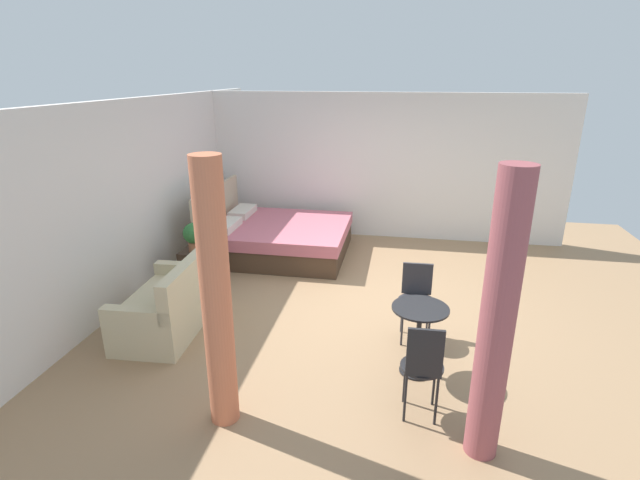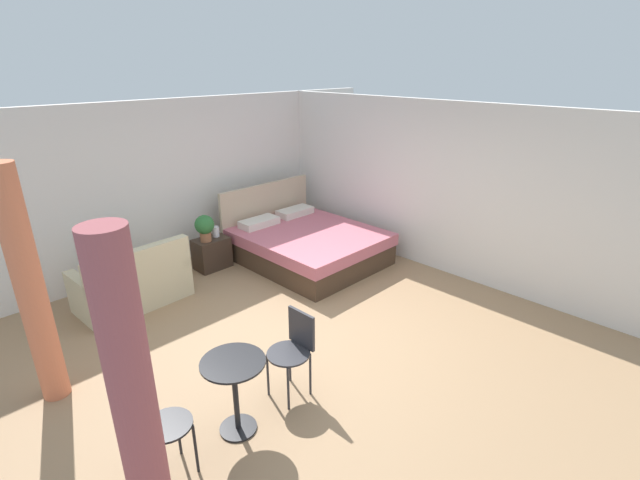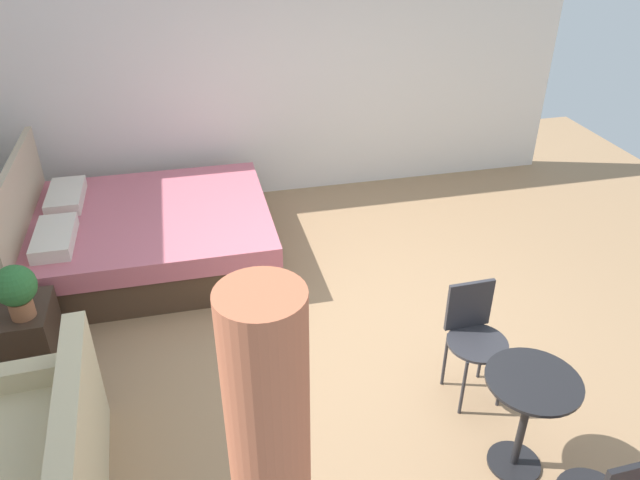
{
  "view_description": "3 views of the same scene",
  "coord_description": "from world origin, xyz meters",
  "px_view_note": "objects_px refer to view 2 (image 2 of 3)",
  "views": [
    {
      "loc": [
        -5.8,
        -0.39,
        2.9
      ],
      "look_at": [
        -0.11,
        0.64,
        0.86
      ],
      "focal_mm": 26.65,
      "sensor_mm": 36.0,
      "label": 1
    },
    {
      "loc": [
        -3.27,
        -3.39,
        3.1
      ],
      "look_at": [
        0.54,
        0.4,
        0.98
      ],
      "focal_mm": 25.38,
      "sensor_mm": 36.0,
      "label": 2
    },
    {
      "loc": [
        -3.79,
        1.2,
        3.25
      ],
      "look_at": [
        0.44,
        0.2,
        0.64
      ],
      "focal_mm": 34.04,
      "sensor_mm": 36.0,
      "label": 3
    }
  ],
  "objects_px": {
    "bed": "(306,244)",
    "cafe_chair_near_couch": "(157,422)",
    "nightstand": "(212,253)",
    "potted_plant": "(205,226)",
    "vase": "(216,232)",
    "cafe_chair_near_window": "(294,345)",
    "couch": "(134,284)",
    "balcony_table": "(235,383)"
  },
  "relations": [
    {
      "from": "bed",
      "to": "cafe_chair_near_couch",
      "type": "height_order",
      "value": "bed"
    },
    {
      "from": "nightstand",
      "to": "potted_plant",
      "type": "bearing_deg",
      "value": -163.05
    },
    {
      "from": "vase",
      "to": "cafe_chair_near_window",
      "type": "height_order",
      "value": "cafe_chair_near_window"
    },
    {
      "from": "cafe_chair_near_window",
      "to": "cafe_chair_near_couch",
      "type": "height_order",
      "value": "cafe_chair_near_couch"
    },
    {
      "from": "vase",
      "to": "cafe_chair_near_window",
      "type": "relative_size",
      "value": 0.19
    },
    {
      "from": "bed",
      "to": "cafe_chair_near_couch",
      "type": "relative_size",
      "value": 2.36
    },
    {
      "from": "couch",
      "to": "cafe_chair_near_window",
      "type": "height_order",
      "value": "couch"
    },
    {
      "from": "couch",
      "to": "cafe_chair_near_couch",
      "type": "distance_m",
      "value": 3.1
    },
    {
      "from": "potted_plant",
      "to": "cafe_chair_near_couch",
      "type": "distance_m",
      "value": 3.93
    },
    {
      "from": "couch",
      "to": "balcony_table",
      "type": "xyz_separation_m",
      "value": [
        -0.36,
        -2.87,
        0.21
      ]
    },
    {
      "from": "couch",
      "to": "nightstand",
      "type": "bearing_deg",
      "value": 10.95
    },
    {
      "from": "bed",
      "to": "balcony_table",
      "type": "distance_m",
      "value": 3.81
    },
    {
      "from": "balcony_table",
      "to": "cafe_chair_near_couch",
      "type": "relative_size",
      "value": 0.78
    },
    {
      "from": "balcony_table",
      "to": "cafe_chair_near_window",
      "type": "distance_m",
      "value": 0.72
    },
    {
      "from": "couch",
      "to": "vase",
      "type": "distance_m",
      "value": 1.57
    },
    {
      "from": "potted_plant",
      "to": "cafe_chair_near_window",
      "type": "bearing_deg",
      "value": -106.87
    },
    {
      "from": "bed",
      "to": "potted_plant",
      "type": "height_order",
      "value": "bed"
    },
    {
      "from": "vase",
      "to": "potted_plant",
      "type": "bearing_deg",
      "value": -166.04
    },
    {
      "from": "cafe_chair_near_window",
      "to": "bed",
      "type": "bearing_deg",
      "value": 44.52
    },
    {
      "from": "potted_plant",
      "to": "balcony_table",
      "type": "height_order",
      "value": "potted_plant"
    },
    {
      "from": "couch",
      "to": "potted_plant",
      "type": "relative_size",
      "value": 3.42
    },
    {
      "from": "nightstand",
      "to": "cafe_chair_near_couch",
      "type": "xyz_separation_m",
      "value": [
        -2.47,
        -3.16,
        0.32
      ]
    },
    {
      "from": "couch",
      "to": "vase",
      "type": "bearing_deg",
      "value": 10.99
    },
    {
      "from": "cafe_chair_near_window",
      "to": "couch",
      "type": "bearing_deg",
      "value": 97.12
    },
    {
      "from": "bed",
      "to": "cafe_chair_near_couch",
      "type": "distance_m",
      "value": 4.41
    },
    {
      "from": "vase",
      "to": "balcony_table",
      "type": "distance_m",
      "value": 3.68
    },
    {
      "from": "couch",
      "to": "nightstand",
      "type": "relative_size",
      "value": 2.68
    },
    {
      "from": "nightstand",
      "to": "balcony_table",
      "type": "distance_m",
      "value": 3.61
    },
    {
      "from": "potted_plant",
      "to": "cafe_chair_near_window",
      "type": "distance_m",
      "value": 3.24
    },
    {
      "from": "bed",
      "to": "vase",
      "type": "xyz_separation_m",
      "value": [
        -1.16,
        0.87,
        0.29
      ]
    },
    {
      "from": "balcony_table",
      "to": "cafe_chair_near_window",
      "type": "bearing_deg",
      "value": 1.3
    },
    {
      "from": "vase",
      "to": "cafe_chair_near_couch",
      "type": "distance_m",
      "value": 4.11
    },
    {
      "from": "vase",
      "to": "balcony_table",
      "type": "xyz_separation_m",
      "value": [
        -1.87,
        -3.17,
        -0.08
      ]
    },
    {
      "from": "bed",
      "to": "cafe_chair_near_couch",
      "type": "bearing_deg",
      "value": -148.3
    },
    {
      "from": "bed",
      "to": "cafe_chair_near_window",
      "type": "bearing_deg",
      "value": -135.48
    },
    {
      "from": "cafe_chair_near_window",
      "to": "vase",
      "type": "bearing_deg",
      "value": 69.8
    },
    {
      "from": "cafe_chair_near_couch",
      "to": "vase",
      "type": "bearing_deg",
      "value": 50.91
    },
    {
      "from": "nightstand",
      "to": "balcony_table",
      "type": "relative_size",
      "value": 0.73
    },
    {
      "from": "bed",
      "to": "potted_plant",
      "type": "bearing_deg",
      "value": 149.31
    },
    {
      "from": "couch",
      "to": "vase",
      "type": "xyz_separation_m",
      "value": [
        1.52,
        0.29,
        0.28
      ]
    },
    {
      "from": "potted_plant",
      "to": "cafe_chair_near_couch",
      "type": "xyz_separation_m",
      "value": [
        -2.37,
        -3.13,
        -0.17
      ]
    },
    {
      "from": "couch",
      "to": "cafe_chair_near_couch",
      "type": "height_order",
      "value": "cafe_chair_near_couch"
    }
  ]
}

